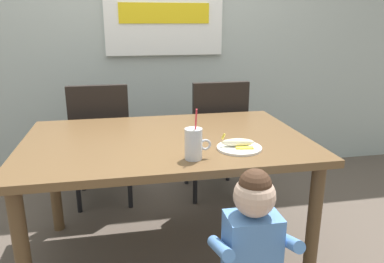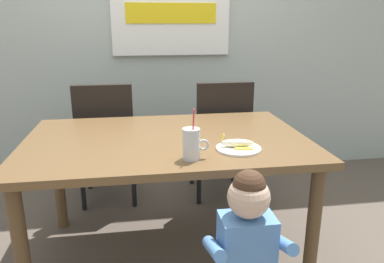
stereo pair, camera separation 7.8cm
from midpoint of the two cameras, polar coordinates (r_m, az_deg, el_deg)
name	(u,v)px [view 2 (the right image)]	position (r m, az deg, el deg)	size (l,w,h in m)	color
ground_plane	(169,253)	(2.42, -2.61, -18.24)	(24.00, 24.00, 0.00)	brown
back_wall	(151,13)	(3.36, -5.59, 17.71)	(6.40, 0.17, 2.90)	#ADB7B2
dining_table	(167,152)	(2.11, -2.85, -3.21)	(1.57, 1.03, 0.76)	brown
dining_chair_left	(106,137)	(2.87, -12.33, -0.82)	(0.44, 0.44, 0.96)	black
dining_chair_right	(221,133)	(2.91, 5.23, -0.25)	(0.44, 0.44, 0.96)	black
toddler_standing	(247,242)	(1.58, 9.90, -16.43)	(0.33, 0.24, 0.84)	#3F4760
milk_cup	(192,146)	(1.74, 1.22, -2.20)	(0.13, 0.08, 0.25)	silver
snack_plate	(239,148)	(1.91, 8.37, -2.62)	(0.23, 0.23, 0.01)	white
peeled_banana	(238,143)	(1.90, 8.23, -1.84)	(0.17, 0.12, 0.07)	#F4EAC6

